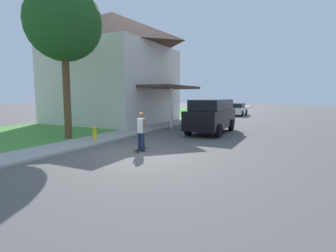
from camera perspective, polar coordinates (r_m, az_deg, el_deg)
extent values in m
plane|color=#54514F|center=(10.22, -6.98, -6.26)|extent=(120.00, 120.00, 0.00)
cube|color=#478E38|center=(19.80, -16.79, -0.07)|extent=(10.00, 80.00, 0.08)
cube|color=#9E9E99|center=(17.10, -5.98, -0.82)|extent=(1.80, 80.00, 0.10)
cube|color=beige|center=(22.55, -11.79, 8.73)|extent=(8.39, 8.44, 6.09)
pyramid|color=#4C3328|center=(23.14, -12.07, 19.80)|extent=(9.19, 9.24, 2.81)
cube|color=#4C3328|center=(19.72, 0.54, 8.46)|extent=(2.60, 5.91, 0.20)
cylinder|color=silver|center=(17.35, 0.75, 3.91)|extent=(0.16, 0.16, 2.70)
cylinder|color=brown|center=(14.33, -21.18, 6.89)|extent=(0.36, 0.36, 4.72)
sphere|color=#1E4C1E|center=(14.76, -21.78, 20.13)|extent=(3.72, 3.72, 3.72)
cube|color=black|center=(16.02, 9.36, 1.62)|extent=(1.85, 4.78, 1.06)
cube|color=black|center=(16.08, 9.55, 4.62)|extent=(1.71, 3.73, 0.61)
cylinder|color=black|center=(17.74, 8.01, 0.49)|extent=(0.24, 0.75, 0.75)
cylinder|color=black|center=(17.26, 13.60, 0.19)|extent=(0.24, 0.75, 0.75)
cylinder|color=black|center=(14.98, 4.41, -0.62)|extent=(0.24, 0.75, 0.75)
cylinder|color=black|center=(14.41, 10.95, -1.01)|extent=(0.24, 0.75, 0.75)
cube|color=silver|center=(30.55, 14.72, 3.29)|extent=(1.72, 4.04, 0.68)
cube|color=black|center=(30.43, 14.72, 4.37)|extent=(1.51, 2.10, 0.48)
cylinder|color=black|center=(31.93, 13.70, 3.01)|extent=(0.20, 0.63, 0.63)
cylinder|color=black|center=(31.60, 16.63, 2.88)|extent=(0.20, 0.63, 0.63)
cylinder|color=black|center=(29.57, 12.66, 2.76)|extent=(0.20, 0.63, 0.63)
cylinder|color=black|center=(29.22, 15.81, 2.62)|extent=(0.20, 0.63, 0.63)
cylinder|color=#192347|center=(10.79, -6.23, -3.48)|extent=(0.13, 0.13, 0.77)
cylinder|color=#192347|center=(10.70, -5.46, -3.56)|extent=(0.13, 0.13, 0.77)
cube|color=silver|center=(10.65, -5.89, 0.07)|extent=(0.25, 0.20, 0.59)
sphere|color=brown|center=(10.61, -5.92, 2.43)|extent=(0.21, 0.21, 0.21)
cylinder|color=brown|center=(10.73, -6.62, 0.28)|extent=(0.09, 0.09, 0.52)
cylinder|color=brown|center=(10.56, -5.16, 0.20)|extent=(0.09, 0.09, 0.52)
cube|color=black|center=(10.85, -5.87, -5.00)|extent=(0.19, 0.77, 0.02)
cylinder|color=silver|center=(11.10, -5.59, -5.05)|extent=(0.03, 0.06, 0.06)
cylinder|color=silver|center=(11.01, -4.82, -5.14)|extent=(0.03, 0.06, 0.06)
cylinder|color=silver|center=(10.71, -6.94, -5.50)|extent=(0.03, 0.06, 0.06)
cylinder|color=silver|center=(10.62, -6.15, -5.60)|extent=(0.03, 0.06, 0.06)
cylinder|color=gold|center=(13.33, -15.66, -1.86)|extent=(0.20, 0.20, 0.51)
sphere|color=gold|center=(13.28, -15.70, -0.42)|extent=(0.18, 0.18, 0.18)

